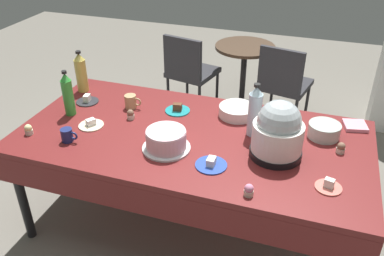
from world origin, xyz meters
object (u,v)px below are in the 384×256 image
(glass_salad_bowl, at_px, (324,130))
(round_cafe_table, at_px, (244,66))
(dessert_plate_teal, at_px, (178,109))
(cupcake_vanilla, at_px, (341,148))
(soda_bottle_ginger_ale, at_px, (81,73))
(dessert_plate_cream, at_px, (91,124))
(soda_bottle_lime_soda, at_px, (68,94))
(ceramic_snack_bowl, at_px, (237,111))
(maroon_chair_right, at_px, (283,81))
(potluck_table, at_px, (192,143))
(dessert_plate_charcoal, at_px, (87,100))
(slow_cooker, at_px, (278,132))
(soda_bottle_water, at_px, (255,111))
(frosted_layer_cake, at_px, (166,140))
(dessert_plate_cobalt, at_px, (211,164))
(coffee_mug_tan, at_px, (131,102))
(cupcake_cocoa, at_px, (131,114))
(dessert_plate_coral, at_px, (329,186))
(cupcake_mint, at_px, (249,190))
(coffee_mug_navy, at_px, (67,135))
(maroon_chair_left, at_px, (189,69))
(cupcake_lemon, at_px, (29,130))

(glass_salad_bowl, relative_size, round_cafe_table, 0.27)
(dessert_plate_teal, height_order, cupcake_vanilla, cupcake_vanilla)
(soda_bottle_ginger_ale, bearing_deg, dessert_plate_teal, -5.73)
(dessert_plate_cream, height_order, soda_bottle_ginger_ale, soda_bottle_ginger_ale)
(soda_bottle_lime_soda, bearing_deg, soda_bottle_ginger_ale, 108.16)
(ceramic_snack_bowl, distance_m, maroon_chair_right, 1.31)
(potluck_table, bearing_deg, dessert_plate_charcoal, 167.84)
(slow_cooker, relative_size, soda_bottle_water, 1.01)
(frosted_layer_cake, xyz_separation_m, soda_bottle_lime_soda, (-0.78, 0.19, 0.09))
(slow_cooker, relative_size, dessert_plate_cobalt, 1.93)
(dessert_plate_cobalt, distance_m, round_cafe_table, 2.13)
(coffee_mug_tan, bearing_deg, dessert_plate_cream, -113.80)
(cupcake_cocoa, xyz_separation_m, soda_bottle_water, (0.82, 0.07, 0.13))
(dessert_plate_coral, xyz_separation_m, cupcake_mint, (-0.38, -0.19, 0.02))
(cupcake_mint, distance_m, coffee_mug_navy, 1.17)
(glass_salad_bowl, height_order, dessert_plate_cobalt, glass_salad_bowl)
(slow_cooker, xyz_separation_m, dessert_plate_cobalt, (-0.32, -0.22, -0.15))
(cupcake_mint, bearing_deg, maroon_chair_left, 116.49)
(dessert_plate_charcoal, xyz_separation_m, cupcake_cocoa, (0.41, -0.12, 0.02))
(glass_salad_bowl, bearing_deg, dessert_plate_coral, -83.87)
(dessert_plate_coral, height_order, soda_bottle_lime_soda, soda_bottle_lime_soda)
(dessert_plate_coral, bearing_deg, dessert_plate_cream, 173.65)
(maroon_chair_left, height_order, maroon_chair_right, same)
(slow_cooker, xyz_separation_m, round_cafe_table, (-0.58, 1.88, -0.41))
(slow_cooker, xyz_separation_m, dessert_plate_teal, (-0.73, 0.32, -0.15))
(ceramic_snack_bowl, height_order, cupcake_cocoa, ceramic_snack_bowl)
(cupcake_mint, relative_size, maroon_chair_left, 0.08)
(slow_cooker, relative_size, coffee_mug_tan, 2.84)
(slow_cooker, height_order, maroon_chair_right, slow_cooker)
(dessert_plate_teal, distance_m, dessert_plate_cobalt, 0.67)
(potluck_table, relative_size, cupcake_lemon, 32.59)
(cupcake_mint, xyz_separation_m, coffee_mug_tan, (-0.98, 0.67, 0.02))
(slow_cooker, distance_m, dessert_plate_teal, 0.81)
(dessert_plate_coral, height_order, cupcake_lemon, cupcake_lemon)
(maroon_chair_left, height_order, round_cafe_table, maroon_chair_left)
(cupcake_vanilla, relative_size, round_cafe_table, 0.09)
(soda_bottle_lime_soda, distance_m, round_cafe_table, 2.04)
(coffee_mug_tan, height_order, maroon_chair_right, maroon_chair_right)
(glass_salad_bowl, height_order, soda_bottle_water, soda_bottle_water)
(dessert_plate_cobalt, bearing_deg, cupcake_lemon, -177.99)
(slow_cooker, distance_m, soda_bottle_ginger_ale, 1.57)
(cupcake_cocoa, bearing_deg, dessert_plate_coral, -14.54)
(soda_bottle_lime_soda, distance_m, soda_bottle_ginger_ale, 0.37)
(dessert_plate_cobalt, xyz_separation_m, maroon_chair_left, (-0.77, 1.87, -0.27))
(cupcake_vanilla, bearing_deg, maroon_chair_left, 134.05)
(dessert_plate_cream, bearing_deg, dessert_plate_teal, 38.42)
(dessert_plate_teal, distance_m, cupcake_cocoa, 0.33)
(cupcake_cocoa, bearing_deg, maroon_chair_right, 61.23)
(dessert_plate_cream, distance_m, dessert_plate_cobalt, 0.88)
(dessert_plate_cobalt, xyz_separation_m, coffee_mug_tan, (-0.73, 0.49, 0.04))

